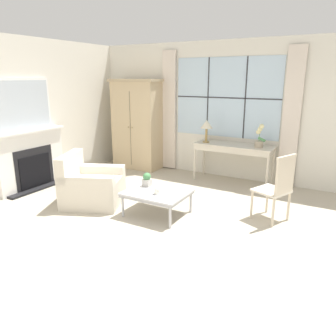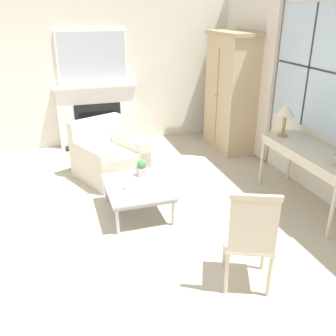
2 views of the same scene
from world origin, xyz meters
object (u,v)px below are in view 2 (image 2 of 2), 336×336
at_px(fireplace, 97,109).
at_px(coffee_table, 137,188).
at_px(console_table, 312,156).
at_px(armoire, 231,92).
at_px(table_lamp, 286,111).
at_px(potted_plant_small, 142,167).
at_px(armchair_upholstered, 109,159).
at_px(side_chair_wooden, 250,236).
at_px(pillar_candle, 129,186).

bearing_deg(fireplace, coffee_table, 2.36).
bearing_deg(console_table, coffee_table, -102.59).
xyz_separation_m(armoire, table_lamp, (1.77, -0.08, 0.11)).
height_order(table_lamp, potted_plant_small, table_lamp).
relative_size(table_lamp, coffee_table, 0.49).
xyz_separation_m(console_table, armchair_upholstered, (-1.69, -2.30, -0.42)).
distance_m(armoire, side_chair_wooden, 3.87).
relative_size(armoire, side_chair_wooden, 1.98).
height_order(side_chair_wooden, coffee_table, side_chair_wooden).
relative_size(armchair_upholstered, side_chair_wooden, 1.15).
bearing_deg(armchair_upholstered, fireplace, 178.25).
bearing_deg(coffee_table, armoire, 130.83).
relative_size(table_lamp, side_chair_wooden, 0.45).
xyz_separation_m(console_table, coffee_table, (-0.48, -2.14, -0.36)).
height_order(armoire, coffee_table, armoire).
xyz_separation_m(fireplace, armoire, (0.89, 2.27, 0.35)).
bearing_deg(armoire, table_lamp, -2.62).
distance_m(console_table, side_chair_wooden, 1.92).
bearing_deg(console_table, armchair_upholstered, -126.18).
relative_size(side_chair_wooden, coffee_table, 1.10).
distance_m(armoire, coffee_table, 2.93).
bearing_deg(pillar_candle, armoire, 130.35).
distance_m(side_chair_wooden, pillar_candle, 1.77).
distance_m(fireplace, console_table, 3.95).
bearing_deg(potted_plant_small, console_table, 69.58).
bearing_deg(fireplace, console_table, 34.89).
height_order(table_lamp, side_chair_wooden, table_lamp).
bearing_deg(table_lamp, fireplace, -140.53).
distance_m(fireplace, potted_plant_small, 2.50).
bearing_deg(table_lamp, console_table, 6.39).
bearing_deg(side_chair_wooden, console_table, 128.22).
bearing_deg(side_chair_wooden, potted_plant_small, -165.18).
bearing_deg(console_table, side_chair_wooden, -51.78).
height_order(console_table, pillar_candle, console_table).
bearing_deg(armchair_upholstered, table_lamp, 63.62).
bearing_deg(armchair_upholstered, potted_plant_small, 17.25).
relative_size(side_chair_wooden, pillar_candle, 8.63).
height_order(armoire, table_lamp, armoire).
relative_size(armoire, potted_plant_small, 9.18).
height_order(table_lamp, armchair_upholstered, table_lamp).
bearing_deg(coffee_table, pillar_candle, -59.36).
distance_m(fireplace, armchair_upholstered, 1.60).
xyz_separation_m(side_chair_wooden, potted_plant_small, (-1.93, -0.51, -0.08)).
bearing_deg(fireplace, table_lamp, 39.47).
bearing_deg(coffee_table, table_lamp, 92.63).
xyz_separation_m(fireplace, side_chair_wooden, (4.42, 0.75, -0.10)).
height_order(side_chair_wooden, potted_plant_small, side_chair_wooden).
xyz_separation_m(armoire, console_table, (2.35, -0.02, -0.32)).
bearing_deg(potted_plant_small, fireplace, -174.42).
distance_m(armchair_upholstered, pillar_candle, 1.29).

